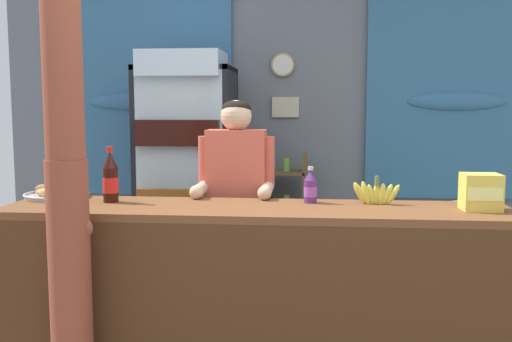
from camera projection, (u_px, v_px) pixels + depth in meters
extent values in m
plane|color=slate|center=(283.00, 340.00, 3.76)|extent=(6.98, 6.98, 0.00)
cube|color=slate|center=(293.00, 131.00, 5.22)|extent=(5.25, 0.12, 2.59)
cube|color=teal|center=(139.00, 91.00, 5.22)|extent=(1.70, 0.04, 1.88)
ellipsoid|color=teal|center=(138.00, 102.00, 5.21)|extent=(0.94, 0.10, 0.16)
cube|color=teal|center=(457.00, 91.00, 4.96)|extent=(1.54, 0.04, 1.88)
ellipsoid|color=teal|center=(457.00, 101.00, 4.95)|extent=(0.85, 0.10, 0.16)
cylinder|color=tan|center=(283.00, 65.00, 5.08)|extent=(0.21, 0.03, 0.21)
cylinder|color=white|center=(283.00, 65.00, 5.07)|extent=(0.18, 0.01, 0.18)
cube|color=beige|center=(285.00, 107.00, 5.12)|extent=(0.24, 0.02, 0.18)
cube|color=brown|center=(255.00, 210.00, 3.06)|extent=(2.69, 0.57, 0.04)
cube|color=#4E2E18|center=(250.00, 318.00, 2.85)|extent=(2.69, 0.04, 0.95)
cube|color=#4E2E18|center=(24.00, 293.00, 3.23)|extent=(0.08, 0.51, 0.95)
cube|color=#4E2E18|center=(504.00, 308.00, 2.99)|extent=(0.08, 0.51, 0.95)
cylinder|color=brown|center=(71.00, 291.00, 2.76)|extent=(0.20, 0.20, 1.27)
cylinder|color=brown|center=(61.00, 20.00, 2.62)|extent=(0.18, 0.18, 1.27)
ellipsoid|color=brown|center=(87.00, 228.00, 2.72)|extent=(0.06, 0.05, 0.08)
cube|color=black|center=(195.00, 175.00, 5.05)|extent=(0.76, 0.04, 1.84)
cube|color=black|center=(145.00, 179.00, 4.79)|extent=(0.04, 0.64, 1.84)
cube|color=black|center=(231.00, 180.00, 4.72)|extent=(0.04, 0.64, 1.84)
cube|color=black|center=(186.00, 69.00, 4.66)|extent=(0.76, 0.64, 0.04)
cube|color=black|center=(189.00, 283.00, 4.85)|extent=(0.76, 0.64, 0.08)
cube|color=silver|center=(179.00, 178.00, 4.45)|extent=(0.70, 0.02, 1.68)
cylinder|color=#B7B7BC|center=(220.00, 186.00, 4.39)|extent=(0.02, 0.02, 0.40)
cube|color=silver|center=(188.00, 208.00, 4.78)|extent=(0.68, 0.56, 0.02)
cube|color=brown|center=(185.00, 197.00, 4.64)|extent=(0.64, 0.52, 0.20)
cube|color=silver|center=(187.00, 145.00, 4.72)|extent=(0.68, 0.56, 0.02)
cube|color=black|center=(184.00, 132.00, 4.58)|extent=(0.64, 0.52, 0.20)
cube|color=silver|center=(187.00, 79.00, 4.66)|extent=(0.68, 0.56, 0.02)
cube|color=silver|center=(183.00, 65.00, 4.52)|extent=(0.64, 0.52, 0.20)
cube|color=brown|center=(254.00, 217.00, 5.01)|extent=(0.04, 0.28, 1.12)
cube|color=brown|center=(304.00, 218.00, 4.97)|extent=(0.04, 0.28, 1.12)
cube|color=brown|center=(279.00, 172.00, 4.94)|extent=(0.44, 0.28, 0.02)
cylinder|color=silver|center=(271.00, 163.00, 4.94)|extent=(0.06, 0.06, 0.13)
cylinder|color=#75C64C|center=(287.00, 165.00, 4.93)|extent=(0.06, 0.06, 0.11)
cube|color=brown|center=(279.00, 211.00, 4.98)|extent=(0.44, 0.28, 0.02)
cylinder|color=black|center=(271.00, 204.00, 4.98)|extent=(0.05, 0.05, 0.10)
cylinder|color=#75C64C|center=(287.00, 202.00, 4.97)|extent=(0.05, 0.05, 0.13)
cube|color=brown|center=(279.00, 249.00, 5.02)|extent=(0.44, 0.28, 0.02)
cylinder|color=black|center=(271.00, 240.00, 5.02)|extent=(0.06, 0.06, 0.14)
cylinder|color=#75C64C|center=(286.00, 242.00, 5.01)|extent=(0.05, 0.05, 0.11)
cube|color=#4CC675|center=(420.00, 256.00, 4.18)|extent=(0.61, 0.61, 0.04)
cube|color=#4CC675|center=(442.00, 231.00, 3.98)|extent=(0.37, 0.27, 0.40)
cylinder|color=#4CC675|center=(419.00, 275.00, 4.46)|extent=(0.04, 0.04, 0.44)
cylinder|color=#4CC675|center=(381.00, 282.00, 4.28)|extent=(0.04, 0.04, 0.44)
cylinder|color=#4CC675|center=(458.00, 288.00, 4.13)|extent=(0.04, 0.04, 0.44)
cylinder|color=#4CC675|center=(419.00, 297.00, 3.95)|extent=(0.04, 0.04, 0.44)
cube|color=#4CC675|center=(440.00, 236.00, 4.27)|extent=(0.26, 0.35, 0.03)
cube|color=#4CC675|center=(400.00, 243.00, 4.07)|extent=(0.26, 0.35, 0.03)
cylinder|color=#28282D|center=(225.00, 282.00, 3.63)|extent=(0.11, 0.11, 0.83)
cylinder|color=#28282D|center=(249.00, 283.00, 3.62)|extent=(0.11, 0.11, 0.83)
cube|color=#D15B47|center=(236.00, 174.00, 3.55)|extent=(0.36, 0.20, 0.55)
sphere|color=#DBB28E|center=(236.00, 116.00, 3.51)|extent=(0.19, 0.19, 0.19)
ellipsoid|color=black|center=(236.00, 109.00, 3.51)|extent=(0.18, 0.18, 0.10)
cylinder|color=#D15B47|center=(205.00, 161.00, 3.56)|extent=(0.08, 0.08, 0.31)
cylinder|color=#DBB28E|center=(201.00, 189.00, 3.43)|extent=(0.07, 0.26, 0.07)
sphere|color=#DBB28E|center=(196.00, 192.00, 3.30)|extent=(0.08, 0.08, 0.08)
cylinder|color=#D15B47|center=(268.00, 162.00, 3.52)|extent=(0.08, 0.08, 0.31)
cylinder|color=#DBB28E|center=(266.00, 190.00, 3.39)|extent=(0.07, 0.26, 0.07)
sphere|color=#DBB28E|center=(264.00, 193.00, 3.26)|extent=(0.08, 0.08, 0.08)
cylinder|color=black|center=(111.00, 185.00, 3.19)|extent=(0.08, 0.08, 0.19)
cone|color=black|center=(110.00, 160.00, 3.17)|extent=(0.08, 0.08, 0.09)
cylinder|color=red|center=(110.00, 150.00, 3.17)|extent=(0.04, 0.04, 0.03)
cylinder|color=red|center=(111.00, 185.00, 3.19)|extent=(0.09, 0.09, 0.09)
cylinder|color=#56286B|center=(310.00, 192.00, 3.17)|extent=(0.07, 0.07, 0.12)
cone|color=#56286B|center=(311.00, 175.00, 3.16)|extent=(0.07, 0.07, 0.06)
cylinder|color=silver|center=(311.00, 168.00, 3.16)|extent=(0.03, 0.03, 0.02)
cylinder|color=purple|center=(310.00, 192.00, 3.17)|extent=(0.07, 0.07, 0.06)
cube|color=#EAD14C|center=(481.00, 192.00, 2.94)|extent=(0.19, 0.16, 0.19)
cube|color=#FFFF8C|center=(486.00, 194.00, 2.86)|extent=(0.17, 0.00, 0.07)
cylinder|color=#BCBCC1|center=(57.00, 196.00, 3.35)|extent=(0.35, 0.35, 0.02)
torus|color=#BCBCC1|center=(57.00, 194.00, 3.35)|extent=(0.37, 0.37, 0.02)
ellipsoid|color=tan|center=(73.00, 191.00, 3.33)|extent=(0.09, 0.07, 0.05)
ellipsoid|color=#B2753D|center=(67.00, 191.00, 3.39)|extent=(0.09, 0.09, 0.04)
ellipsoid|color=#A36638|center=(61.00, 190.00, 3.44)|extent=(0.08, 0.08, 0.04)
ellipsoid|color=#A36638|center=(43.00, 189.00, 3.41)|extent=(0.09, 0.07, 0.05)
ellipsoid|color=tan|center=(44.00, 192.00, 3.32)|extent=(0.10, 0.07, 0.04)
ellipsoid|color=tan|center=(47.00, 192.00, 3.27)|extent=(0.09, 0.08, 0.05)
ellipsoid|color=#A36638|center=(59.00, 192.00, 3.31)|extent=(0.10, 0.08, 0.04)
ellipsoid|color=#DBCC42|center=(360.00, 193.00, 3.14)|extent=(0.10, 0.04, 0.13)
ellipsoid|color=#DBCC42|center=(366.00, 193.00, 3.13)|extent=(0.07, 0.04, 0.14)
ellipsoid|color=#DBCC42|center=(371.00, 195.00, 3.13)|extent=(0.06, 0.04, 0.12)
ellipsoid|color=#DBCC42|center=(376.00, 194.00, 3.13)|extent=(0.04, 0.03, 0.12)
ellipsoid|color=#DBCC42|center=(382.00, 194.00, 3.12)|extent=(0.05, 0.03, 0.12)
ellipsoid|color=#DBCC42|center=(388.00, 195.00, 3.12)|extent=(0.07, 0.04, 0.12)
ellipsoid|color=#DBCC42|center=(393.00, 194.00, 3.11)|extent=(0.09, 0.03, 0.12)
cylinder|color=olive|center=(377.00, 181.00, 3.11)|extent=(0.02, 0.02, 0.05)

